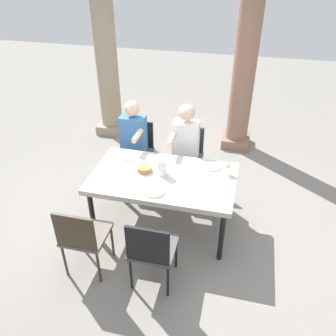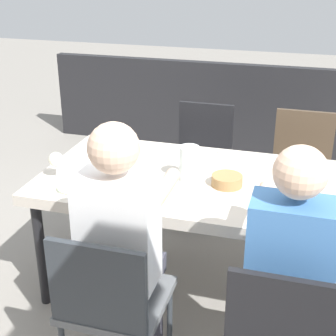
{
  "view_description": "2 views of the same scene",
  "coord_description": "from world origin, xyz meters",
  "px_view_note": "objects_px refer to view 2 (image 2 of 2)",
  "views": [
    {
      "loc": [
        0.82,
        -3.17,
        3.01
      ],
      "look_at": [
        0.05,
        0.03,
        0.84
      ],
      "focal_mm": 36.96,
      "sensor_mm": 36.0,
      "label": 1
    },
    {
      "loc": [
        -0.61,
        2.49,
        1.92
      ],
      "look_at": [
        0.13,
        -0.06,
        0.75
      ],
      "focal_mm": 52.93,
      "sensor_mm": 36.0,
      "label": 2
    }
  ],
  "objects_px": {
    "diner_woman_green": "(288,275)",
    "chair_mid_north": "(111,301)",
    "water_pitcher": "(189,165)",
    "plate_2": "(76,187)",
    "chair_west_north": "(281,336)",
    "chair_west_south": "(301,164)",
    "chair_mid_south": "(202,155)",
    "plate_0": "(281,213)",
    "dining_table": "(187,187)",
    "plate_1": "(202,155)",
    "bread_basket": "(227,180)",
    "wine_glass_2": "(56,160)",
    "diner_man_white": "(124,245)"
  },
  "relations": [
    {
      "from": "diner_man_white",
      "to": "water_pitcher",
      "type": "height_order",
      "value": "diner_man_white"
    },
    {
      "from": "chair_west_south",
      "to": "water_pitcher",
      "type": "height_order",
      "value": "water_pitcher"
    },
    {
      "from": "dining_table",
      "to": "diner_man_white",
      "type": "relative_size",
      "value": 1.27
    },
    {
      "from": "chair_west_north",
      "to": "chair_mid_south",
      "type": "relative_size",
      "value": 1.01
    },
    {
      "from": "chair_west_north",
      "to": "chair_west_south",
      "type": "relative_size",
      "value": 1.01
    },
    {
      "from": "chair_west_north",
      "to": "chair_west_south",
      "type": "height_order",
      "value": "chair_west_north"
    },
    {
      "from": "chair_west_south",
      "to": "water_pitcher",
      "type": "bearing_deg",
      "value": 57.47
    },
    {
      "from": "wine_glass_2",
      "to": "bread_basket",
      "type": "height_order",
      "value": "wine_glass_2"
    },
    {
      "from": "bread_basket",
      "to": "dining_table",
      "type": "bearing_deg",
      "value": -12.25
    },
    {
      "from": "chair_mid_north",
      "to": "diner_man_white",
      "type": "bearing_deg",
      "value": -90.96
    },
    {
      "from": "wine_glass_2",
      "to": "bread_basket",
      "type": "relative_size",
      "value": 0.91
    },
    {
      "from": "water_pitcher",
      "to": "bread_basket",
      "type": "relative_size",
      "value": 1.16
    },
    {
      "from": "water_pitcher",
      "to": "plate_2",
      "type": "bearing_deg",
      "value": 27.14
    },
    {
      "from": "diner_man_white",
      "to": "water_pitcher",
      "type": "bearing_deg",
      "value": -100.38
    },
    {
      "from": "wine_glass_2",
      "to": "water_pitcher",
      "type": "relative_size",
      "value": 0.78
    },
    {
      "from": "chair_mid_north",
      "to": "wine_glass_2",
      "type": "bearing_deg",
      "value": -48.96
    },
    {
      "from": "chair_mid_north",
      "to": "plate_0",
      "type": "distance_m",
      "value": 0.91
    },
    {
      "from": "chair_west_north",
      "to": "plate_0",
      "type": "relative_size",
      "value": 3.46
    },
    {
      "from": "dining_table",
      "to": "chair_west_south",
      "type": "distance_m",
      "value": 1.1
    },
    {
      "from": "chair_west_north",
      "to": "bread_basket",
      "type": "xyz_separation_m",
      "value": [
        0.38,
        -0.85,
        0.25
      ]
    },
    {
      "from": "diner_woman_green",
      "to": "wine_glass_2",
      "type": "distance_m",
      "value": 1.42
    },
    {
      "from": "chair_west_north",
      "to": "bread_basket",
      "type": "distance_m",
      "value": 0.96
    },
    {
      "from": "chair_mid_south",
      "to": "plate_2",
      "type": "xyz_separation_m",
      "value": [
        0.43,
        1.23,
        0.24
      ]
    },
    {
      "from": "chair_mid_south",
      "to": "plate_0",
      "type": "bearing_deg",
      "value": 118.52
    },
    {
      "from": "chair_west_south",
      "to": "chair_mid_north",
      "type": "xyz_separation_m",
      "value": [
        0.73,
        1.8,
        0.01
      ]
    },
    {
      "from": "bread_basket",
      "to": "plate_1",
      "type": "bearing_deg",
      "value": -58.73
    },
    {
      "from": "chair_mid_south",
      "to": "chair_west_south",
      "type": "bearing_deg",
      "value": 179.89
    },
    {
      "from": "plate_0",
      "to": "chair_mid_south",
      "type": "bearing_deg",
      "value": -61.48
    },
    {
      "from": "chair_mid_north",
      "to": "chair_mid_south",
      "type": "xyz_separation_m",
      "value": [
        -0.0,
        -1.8,
        -0.02
      ]
    },
    {
      "from": "diner_man_white",
      "to": "plate_1",
      "type": "xyz_separation_m",
      "value": [
        -0.12,
        -1.04,
        0.04
      ]
    },
    {
      "from": "diner_woman_green",
      "to": "plate_0",
      "type": "xyz_separation_m",
      "value": [
        0.07,
        -0.42,
        0.06
      ]
    },
    {
      "from": "dining_table",
      "to": "chair_west_south",
      "type": "xyz_separation_m",
      "value": [
        -0.62,
        -0.9,
        -0.16
      ]
    },
    {
      "from": "chair_mid_south",
      "to": "diner_man_white",
      "type": "distance_m",
      "value": 1.64
    },
    {
      "from": "chair_west_north",
      "to": "chair_mid_north",
      "type": "distance_m",
      "value": 0.73
    },
    {
      "from": "dining_table",
      "to": "chair_mid_south",
      "type": "height_order",
      "value": "chair_mid_south"
    },
    {
      "from": "chair_west_south",
      "to": "chair_mid_south",
      "type": "relative_size",
      "value": 1.0
    },
    {
      "from": "chair_mid_north",
      "to": "chair_mid_south",
      "type": "distance_m",
      "value": 1.81
    },
    {
      "from": "chair_west_south",
      "to": "bread_basket",
      "type": "height_order",
      "value": "chair_west_south"
    },
    {
      "from": "dining_table",
      "to": "chair_mid_south",
      "type": "relative_size",
      "value": 1.91
    },
    {
      "from": "chair_mid_north",
      "to": "diner_man_white",
      "type": "height_order",
      "value": "diner_man_white"
    },
    {
      "from": "chair_west_north",
      "to": "diner_woman_green",
      "type": "bearing_deg",
      "value": -89.04
    },
    {
      "from": "diner_woman_green",
      "to": "chair_west_south",
      "type": "bearing_deg",
      "value": -90.11
    },
    {
      "from": "chair_west_south",
      "to": "plate_2",
      "type": "relative_size",
      "value": 4.32
    },
    {
      "from": "plate_0",
      "to": "bread_basket",
      "type": "xyz_separation_m",
      "value": [
        0.31,
        -0.25,
        0.02
      ]
    },
    {
      "from": "plate_2",
      "to": "chair_mid_north",
      "type": "bearing_deg",
      "value": 126.53
    },
    {
      "from": "water_pitcher",
      "to": "chair_west_north",
      "type": "bearing_deg",
      "value": 124.55
    },
    {
      "from": "diner_woman_green",
      "to": "chair_mid_north",
      "type": "bearing_deg",
      "value": 13.81
    },
    {
      "from": "dining_table",
      "to": "diner_man_white",
      "type": "bearing_deg",
      "value": 81.53
    },
    {
      "from": "dining_table",
      "to": "plate_1",
      "type": "xyz_separation_m",
      "value": [
        -0.01,
        -0.32,
        0.07
      ]
    },
    {
      "from": "chair_mid_south",
      "to": "chair_mid_north",
      "type": "bearing_deg",
      "value": 90.0
    }
  ]
}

